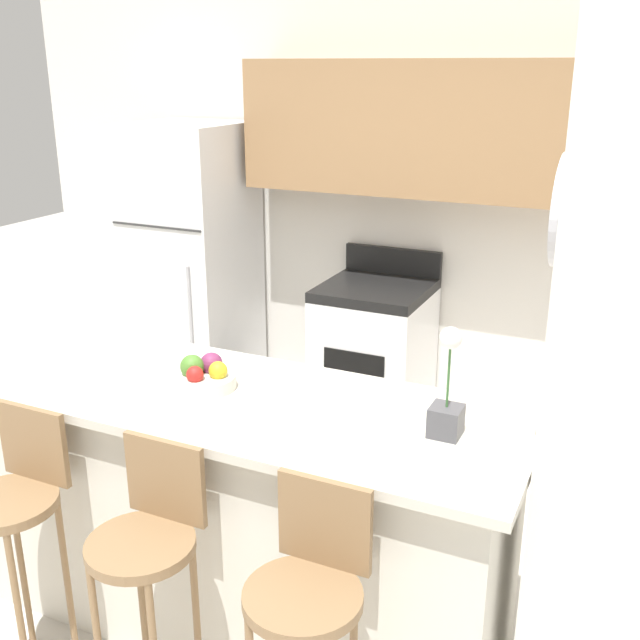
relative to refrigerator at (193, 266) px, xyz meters
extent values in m
plane|color=beige|center=(1.39, -1.79, -0.90)|extent=(14.00, 14.00, 0.00)
cube|color=white|center=(1.39, 0.41, 0.38)|extent=(5.60, 0.06, 2.55)
cube|color=#9E754C|center=(1.71, 0.22, 0.89)|extent=(2.66, 0.32, 0.74)
cube|color=silver|center=(1.24, 0.24, 0.66)|extent=(0.68, 0.28, 0.12)
cube|color=white|center=(2.66, -1.76, 0.38)|extent=(0.36, 0.32, 2.55)
cylinder|color=silver|center=(2.46, -1.76, 0.85)|extent=(0.02, 0.31, 0.31)
cylinder|color=white|center=(2.46, -1.76, 0.85)|extent=(0.01, 0.27, 0.27)
cube|color=silver|center=(1.39, -1.79, -0.42)|extent=(2.04, 0.63, 0.96)
cube|color=beige|center=(1.39, -1.79, 0.08)|extent=(2.16, 0.75, 0.03)
cube|color=white|center=(0.00, 0.00, -0.29)|extent=(0.67, 0.70, 1.22)
cube|color=white|center=(0.00, 0.00, 0.61)|extent=(0.67, 0.70, 0.57)
cube|color=#333333|center=(0.00, -0.35, 0.32)|extent=(0.63, 0.01, 0.01)
cylinder|color=#B2B2B7|center=(0.21, -0.36, -0.23)|extent=(0.02, 0.02, 0.67)
cube|color=white|center=(1.24, 0.05, -0.47)|extent=(0.61, 0.63, 0.85)
cube|color=black|center=(1.24, 0.05, -0.02)|extent=(0.61, 0.63, 0.06)
cube|color=black|center=(1.24, 0.34, 0.09)|extent=(0.61, 0.04, 0.16)
cube|color=black|center=(1.24, -0.27, -0.43)|extent=(0.37, 0.01, 0.27)
cylinder|color=olive|center=(0.83, -2.34, -0.18)|extent=(0.34, 0.34, 0.03)
cube|color=olive|center=(0.83, -2.20, -0.02)|extent=(0.29, 0.02, 0.28)
cylinder|color=olive|center=(0.94, -2.45, -0.55)|extent=(0.02, 0.02, 0.70)
cylinder|color=olive|center=(0.72, -2.23, -0.55)|extent=(0.02, 0.02, 0.70)
cylinder|color=olive|center=(0.94, -2.23, -0.55)|extent=(0.02, 0.02, 0.70)
cylinder|color=olive|center=(1.39, -2.34, -0.18)|extent=(0.34, 0.34, 0.03)
cube|color=olive|center=(1.39, -2.20, -0.02)|extent=(0.29, 0.02, 0.28)
cylinder|color=olive|center=(1.28, -2.23, -0.55)|extent=(0.02, 0.02, 0.70)
cylinder|color=olive|center=(1.50, -2.23, -0.55)|extent=(0.02, 0.02, 0.70)
cylinder|color=olive|center=(1.95, -2.34, -0.18)|extent=(0.34, 0.34, 0.03)
cube|color=olive|center=(1.95, -2.20, -0.02)|extent=(0.29, 0.02, 0.28)
cube|color=#4C4C51|center=(2.18, -1.76, 0.15)|extent=(0.10, 0.10, 0.10)
cylinder|color=#386633|center=(2.18, -1.76, 0.31)|extent=(0.01, 0.01, 0.21)
sphere|color=white|center=(2.18, -1.76, 0.43)|extent=(0.07, 0.07, 0.07)
cylinder|color=silver|center=(1.27, -1.78, 0.13)|extent=(0.23, 0.23, 0.05)
sphere|color=gold|center=(1.32, -1.76, 0.17)|extent=(0.07, 0.07, 0.07)
sphere|color=#7A2D56|center=(1.27, -1.73, 0.18)|extent=(0.08, 0.08, 0.08)
sphere|color=#4C7F2D|center=(1.22, -1.78, 0.18)|extent=(0.09, 0.09, 0.09)
sphere|color=red|center=(1.26, -1.83, 0.17)|extent=(0.06, 0.06, 0.06)
cylinder|color=black|center=(0.55, -0.25, -0.71)|extent=(0.28, 0.28, 0.38)
camera|label=1|loc=(2.72, -3.89, 1.23)|focal=42.00mm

